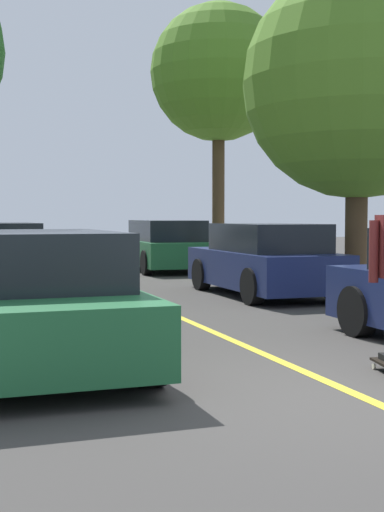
{
  "coord_description": "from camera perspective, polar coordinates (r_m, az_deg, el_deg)",
  "views": [
    {
      "loc": [
        -3.26,
        -5.38,
        1.52
      ],
      "look_at": [
        0.19,
        4.67,
        0.92
      ],
      "focal_mm": 49.87,
      "sensor_mm": 36.0,
      "label": 1
    }
  ],
  "objects": [
    {
      "name": "parked_car_right_far",
      "position": [
        19.69,
        -2.17,
        0.82
      ],
      "size": [
        2.01,
        4.24,
        1.4
      ],
      "color": "#1E5B33",
      "rests_on": "ground"
    },
    {
      "name": "parked_car_left_nearest",
      "position": [
        7.47,
        -12.53,
        -3.43
      ],
      "size": [
        1.93,
        4.11,
        1.36
      ],
      "color": "#1E5B33",
      "rests_on": "ground"
    },
    {
      "name": "parked_car_right_near",
      "position": [
        13.58,
        5.85,
        -0.37
      ],
      "size": [
        1.83,
        4.04,
        1.37
      ],
      "color": "navy",
      "rests_on": "ground"
    },
    {
      "name": "center_line",
      "position": [
        10.04,
        0.18,
        -5.44
      ],
      "size": [
        0.12,
        39.2,
        0.01
      ],
      "primitive_type": "cube",
      "color": "gold",
      "rests_on": "ground"
    },
    {
      "name": "ground",
      "position": [
        6.47,
        12.09,
        -10.41
      ],
      "size": [
        80.0,
        80.0,
        0.0
      ],
      "primitive_type": "plane",
      "color": "#3D3A38"
    },
    {
      "name": "street_tree_right_nearest",
      "position": [
        14.15,
        13.17,
        13.32
      ],
      "size": [
        4.38,
        4.38,
        6.08
      ],
      "color": "#4C3823",
      "rests_on": "sidewalk_right"
    },
    {
      "name": "street_tree_right_near",
      "position": [
        20.9,
        2.15,
        14.41
      ],
      "size": [
        3.89,
        3.89,
        7.41
      ],
      "color": "#4C3823",
      "rests_on": "sidewalk_right"
    }
  ]
}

